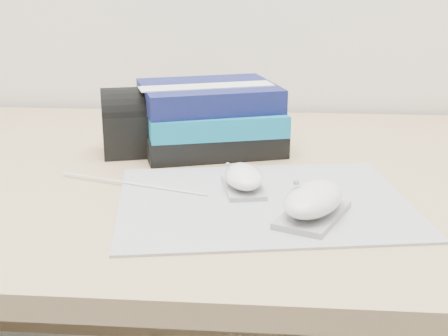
# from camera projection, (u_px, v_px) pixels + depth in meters

# --- Properties ---
(desk) EXTENTS (1.60, 0.80, 0.73)m
(desk) POSITION_uv_depth(u_px,v_px,m) (271.00, 286.00, 1.09)
(desk) COLOR tan
(desk) RESTS_ON ground
(mousepad) EXTENTS (0.43, 0.36, 0.00)m
(mousepad) POSITION_uv_depth(u_px,v_px,m) (264.00, 201.00, 0.83)
(mousepad) COLOR gray
(mousepad) RESTS_ON desk
(mouse_rear) EXTENTS (0.07, 0.10, 0.04)m
(mouse_rear) POSITION_uv_depth(u_px,v_px,m) (243.00, 178.00, 0.86)
(mouse_rear) COLOR #999A9C
(mouse_rear) RESTS_ON mousepad
(mouse_front) EXTENTS (0.10, 0.13, 0.05)m
(mouse_front) POSITION_uv_depth(u_px,v_px,m) (313.00, 202.00, 0.77)
(mouse_front) COLOR gray
(mouse_front) RESTS_ON mousepad
(usb_cable) EXTENTS (0.23, 0.08, 0.00)m
(usb_cable) POSITION_uv_depth(u_px,v_px,m) (132.00, 184.00, 0.89)
(usb_cable) COLOR white
(usb_cable) RESTS_ON mousepad
(book_stack) EXTENTS (0.27, 0.24, 0.11)m
(book_stack) POSITION_uv_depth(u_px,v_px,m) (210.00, 117.00, 1.06)
(book_stack) COLOR black
(book_stack) RESTS_ON desk
(pouch) EXTENTS (0.14, 0.12, 0.11)m
(pouch) POSITION_uv_depth(u_px,v_px,m) (140.00, 121.00, 1.04)
(pouch) COLOR black
(pouch) RESTS_ON desk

